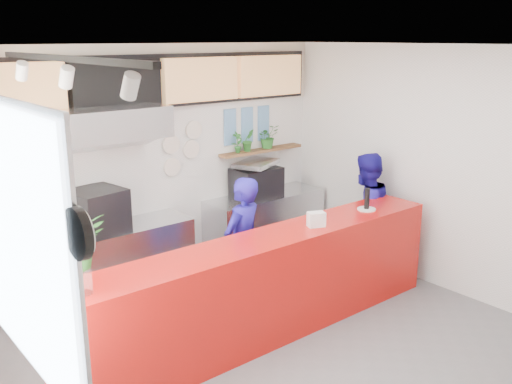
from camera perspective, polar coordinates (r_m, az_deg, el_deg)
floor at (r=6.03m, az=3.62°, el=-15.45°), size 5.00×5.00×0.00m
ceiling at (r=5.18m, az=4.19°, el=14.37°), size 5.00×5.00×0.00m
wall_back at (r=7.38m, az=-9.53°, el=2.72°), size 5.00×0.00×5.00m
wall_left at (r=4.22m, az=-21.99°, el=-7.88°), size 0.00×5.00×5.00m
wall_right at (r=7.31m, az=18.34°, el=2.03°), size 0.00×5.00×5.00m
service_counter at (r=6.04m, az=1.09°, el=-9.48°), size 4.50×0.60×1.10m
cream_band at (r=7.21m, az=-9.88°, el=11.27°), size 5.00×0.02×0.80m
prep_bench at (r=7.08m, az=-13.56°, el=-6.96°), size 1.80×0.60×0.90m
panini_oven at (r=6.76m, az=-15.64°, el=-1.84°), size 0.65×0.65×0.51m
extraction_hood at (r=6.59m, az=-14.29°, el=6.72°), size 1.20×0.70×0.35m
hood_lip at (r=6.62m, az=-14.17°, el=5.01°), size 1.20×0.69×0.31m
right_bench at (r=8.25m, az=0.90°, el=-3.28°), size 1.80×0.60×0.90m
espresso_machine at (r=7.97m, az=0.03°, el=0.98°), size 0.65×0.47×0.42m
espresso_tray at (r=7.91m, az=0.03°, el=2.88°), size 0.77×0.67×0.06m
herb_shelf at (r=8.20m, az=0.56°, el=4.19°), size 1.40×0.18×0.04m
menu_board_far_left at (r=6.43m, az=-23.18°, el=9.36°), size 1.10×0.10×0.55m
menu_board_mid_left at (r=6.85m, az=-13.74°, el=10.43°), size 1.10×0.10×0.55m
menu_board_mid_right at (r=7.42m, az=-5.54°, el=11.14°), size 1.10×0.10×0.55m
menu_board_far_right at (r=8.13m, az=1.39°, el=11.56°), size 1.10×0.10×0.55m
soffit at (r=7.19m, az=-9.74°, el=10.86°), size 4.80×0.04×0.65m
window_pane at (r=4.43m, az=-23.08°, el=-4.14°), size 0.04×2.20×1.90m
window_frame at (r=4.43m, az=-22.84°, el=-4.09°), size 0.03×2.30×2.00m
wall_clock_rim at (r=3.24m, az=-17.34°, el=-3.99°), size 0.05×0.30×0.30m
wall_clock_face at (r=3.25m, az=-16.85°, el=-3.88°), size 0.02×0.26×0.26m
track_rail at (r=4.04m, az=-18.56°, el=12.54°), size 0.05×2.40×0.04m
dec_plate_a at (r=7.38m, az=-8.49°, el=4.75°), size 0.24×0.03×0.24m
dec_plate_b at (r=7.55m, az=-6.51°, el=4.29°), size 0.24×0.03×0.24m
dec_plate_c at (r=7.44m, az=-8.40°, el=2.48°), size 0.24×0.03×0.24m
dec_plate_d at (r=7.53m, az=-6.24°, el=6.20°), size 0.24×0.03×0.24m
photo_frame_a at (r=7.87m, az=-2.62°, el=7.40°), size 0.20×0.02×0.25m
photo_frame_b at (r=8.05m, az=-0.90°, el=7.59°), size 0.20×0.02×0.25m
photo_frame_c at (r=8.24m, az=0.75°, el=7.77°), size 0.20×0.02×0.25m
photo_frame_d at (r=7.91m, az=-2.60°, el=5.60°), size 0.20×0.02×0.25m
photo_frame_e at (r=8.09m, az=-0.89°, el=5.83°), size 0.20×0.02×0.25m
photo_frame_f at (r=8.27m, az=0.74°, el=6.05°), size 0.20×0.02×0.25m
staff_center at (r=6.49m, az=-1.38°, el=-5.34°), size 0.66×0.53×1.58m
staff_right at (r=7.66m, az=10.81°, el=-2.17°), size 0.82×0.65×1.63m
herb_a at (r=7.90m, az=-1.86°, el=5.00°), size 0.17×0.13×0.30m
herb_b at (r=8.01m, az=-0.78°, el=5.21°), size 0.19×0.16×0.31m
herb_c at (r=8.24m, az=1.19°, el=5.58°), size 0.35×0.32×0.34m
glass_vase at (r=4.78m, az=-17.02°, el=-8.59°), size 0.19×0.19×0.20m
basil_vase at (r=4.66m, az=-17.35°, el=-4.71°), size 0.42×0.36×0.45m
napkin_holder at (r=6.17m, az=6.04°, el=-2.74°), size 0.21×0.18×0.16m
white_plate at (r=6.86m, az=10.99°, el=-1.70°), size 0.25×0.25×0.02m
pepper_mill at (r=6.82m, az=11.04°, el=-0.65°), size 0.07×0.07×0.25m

